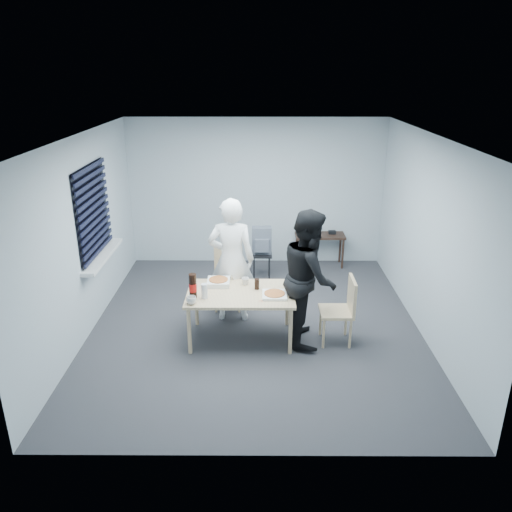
{
  "coord_description": "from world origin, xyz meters",
  "views": [
    {
      "loc": [
        0.04,
        -6.18,
        3.39
      ],
      "look_at": [
        0.01,
        0.1,
        1.0
      ],
      "focal_mm": 35.0,
      "sensor_mm": 36.0,
      "label": 1
    }
  ],
  "objects_px": {
    "person_white": "(231,260)",
    "person_black": "(309,277)",
    "chair_right": "(343,306)",
    "mug_b": "(245,281)",
    "mug_a": "(191,300)",
    "dining_table": "(241,297)",
    "side_table": "(320,239)",
    "soda_bottle": "(193,286)",
    "backpack": "(262,241)",
    "chair_far": "(228,273)",
    "stool": "(262,259)"
  },
  "relations": [
    {
      "from": "side_table",
      "to": "person_black",
      "type": "bearing_deg",
      "value": -99.83
    },
    {
      "from": "mug_a",
      "to": "soda_bottle",
      "type": "distance_m",
      "value": 0.21
    },
    {
      "from": "stool",
      "to": "soda_bottle",
      "type": "relative_size",
      "value": 1.48
    },
    {
      "from": "stool",
      "to": "mug_b",
      "type": "distance_m",
      "value": 1.79
    },
    {
      "from": "person_white",
      "to": "person_black",
      "type": "height_order",
      "value": "same"
    },
    {
      "from": "stool",
      "to": "mug_b",
      "type": "bearing_deg",
      "value": -97.48
    },
    {
      "from": "side_table",
      "to": "mug_a",
      "type": "xyz_separation_m",
      "value": [
        -1.92,
        -2.96,
        0.21
      ]
    },
    {
      "from": "side_table",
      "to": "mug_b",
      "type": "xyz_separation_m",
      "value": [
        -1.27,
        -2.38,
        0.21
      ]
    },
    {
      "from": "person_white",
      "to": "backpack",
      "type": "distance_m",
      "value": 1.47
    },
    {
      "from": "mug_a",
      "to": "soda_bottle",
      "type": "xyz_separation_m",
      "value": [
        0.0,
        0.18,
        0.1
      ]
    },
    {
      "from": "backpack",
      "to": "person_black",
      "type": "bearing_deg",
      "value": -55.23
    },
    {
      "from": "chair_far",
      "to": "chair_right",
      "type": "distance_m",
      "value": 1.88
    },
    {
      "from": "backpack",
      "to": "mug_a",
      "type": "xyz_separation_m",
      "value": [
        -0.87,
        -2.31,
        0.03
      ]
    },
    {
      "from": "person_black",
      "to": "backpack",
      "type": "distance_m",
      "value": 2.07
    },
    {
      "from": "dining_table",
      "to": "mug_b",
      "type": "bearing_deg",
      "value": 77.53
    },
    {
      "from": "dining_table",
      "to": "stool",
      "type": "relative_size",
      "value": 2.94
    },
    {
      "from": "chair_far",
      "to": "mug_a",
      "type": "xyz_separation_m",
      "value": [
        -0.37,
        -1.35,
        0.21
      ]
    },
    {
      "from": "side_table",
      "to": "soda_bottle",
      "type": "height_order",
      "value": "soda_bottle"
    },
    {
      "from": "stool",
      "to": "mug_b",
      "type": "relative_size",
      "value": 4.7
    },
    {
      "from": "chair_right",
      "to": "mug_b",
      "type": "height_order",
      "value": "chair_right"
    },
    {
      "from": "person_white",
      "to": "mug_b",
      "type": "height_order",
      "value": "person_white"
    },
    {
      "from": "dining_table",
      "to": "mug_b",
      "type": "xyz_separation_m",
      "value": [
        0.06,
        0.25,
        0.11
      ]
    },
    {
      "from": "side_table",
      "to": "backpack",
      "type": "distance_m",
      "value": 1.24
    },
    {
      "from": "soda_bottle",
      "to": "person_white",
      "type": "bearing_deg",
      "value": 59.13
    },
    {
      "from": "stool",
      "to": "mug_b",
      "type": "height_order",
      "value": "mug_b"
    },
    {
      "from": "mug_a",
      "to": "stool",
      "type": "bearing_deg",
      "value": 69.44
    },
    {
      "from": "person_white",
      "to": "soda_bottle",
      "type": "xyz_separation_m",
      "value": [
        -0.44,
        -0.74,
        -0.06
      ]
    },
    {
      "from": "mug_a",
      "to": "person_white",
      "type": "bearing_deg",
      "value": 64.35
    },
    {
      "from": "backpack",
      "to": "soda_bottle",
      "type": "relative_size",
      "value": 1.43
    },
    {
      "from": "chair_right",
      "to": "person_black",
      "type": "xyz_separation_m",
      "value": [
        -0.44,
        0.08,
        0.37
      ]
    },
    {
      "from": "dining_table",
      "to": "person_black",
      "type": "relative_size",
      "value": 0.78
    },
    {
      "from": "side_table",
      "to": "dining_table",
      "type": "bearing_deg",
      "value": -116.84
    },
    {
      "from": "person_black",
      "to": "stool",
      "type": "height_order",
      "value": "person_black"
    },
    {
      "from": "stool",
      "to": "person_white",
      "type": "bearing_deg",
      "value": -106.99
    },
    {
      "from": "chair_right",
      "to": "stool",
      "type": "xyz_separation_m",
      "value": [
        -1.04,
        2.06,
        -0.15
      ]
    },
    {
      "from": "backpack",
      "to": "mug_b",
      "type": "height_order",
      "value": "backpack"
    },
    {
      "from": "dining_table",
      "to": "mug_b",
      "type": "relative_size",
      "value": 13.79
    },
    {
      "from": "mug_b",
      "to": "soda_bottle",
      "type": "bearing_deg",
      "value": -147.9
    },
    {
      "from": "dining_table",
      "to": "chair_far",
      "type": "distance_m",
      "value": 1.04
    },
    {
      "from": "person_black",
      "to": "dining_table",
      "type": "bearing_deg",
      "value": 90.39
    },
    {
      "from": "dining_table",
      "to": "soda_bottle",
      "type": "distance_m",
      "value": 0.65
    },
    {
      "from": "chair_right",
      "to": "mug_a",
      "type": "relative_size",
      "value": 7.24
    },
    {
      "from": "dining_table",
      "to": "backpack",
      "type": "height_order",
      "value": "backpack"
    },
    {
      "from": "person_black",
      "to": "mug_a",
      "type": "distance_m",
      "value": 1.51
    },
    {
      "from": "person_white",
      "to": "mug_a",
      "type": "xyz_separation_m",
      "value": [
        -0.44,
        -0.93,
        -0.17
      ]
    },
    {
      "from": "person_white",
      "to": "dining_table",
      "type": "bearing_deg",
      "value": 103.77
    },
    {
      "from": "person_black",
      "to": "side_table",
      "type": "height_order",
      "value": "person_black"
    },
    {
      "from": "chair_right",
      "to": "person_white",
      "type": "distance_m",
      "value": 1.65
    },
    {
      "from": "person_black",
      "to": "person_white",
      "type": "bearing_deg",
      "value": 60.2
    },
    {
      "from": "side_table",
      "to": "stool",
      "type": "xyz_separation_m",
      "value": [
        -1.05,
        -0.64,
        -0.15
      ]
    }
  ]
}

